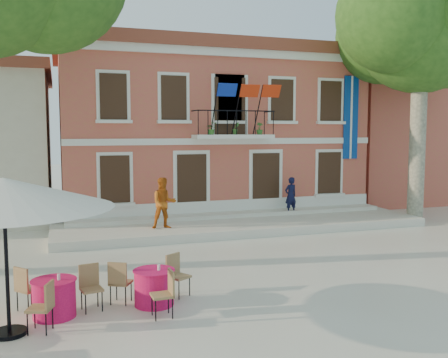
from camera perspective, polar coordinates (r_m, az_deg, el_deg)
ground at (r=14.44m, az=0.89°, el=-9.43°), size 90.00×90.00×0.00m
main_building at (r=24.08m, az=-2.47°, el=5.66°), size 13.50×9.59×7.50m
neighbor_east at (r=30.50m, az=19.26°, el=4.28°), size 9.40×9.40×6.40m
terrace at (r=19.11m, az=2.20°, el=-5.26°), size 14.00×3.40×0.30m
plane_tree_east at (r=22.23m, az=21.67°, el=15.88°), size 5.42×5.42×10.66m
patio_umbrella at (r=9.73m, az=-23.89°, el=-1.57°), size 3.90×3.90×2.90m
pedestrian_navy at (r=20.71m, az=7.63°, el=-1.89°), size 0.62×0.47×1.53m
pedestrian_orange at (r=17.63m, az=-6.89°, el=-2.75°), size 0.89×0.70×1.80m
cafe_table_0 at (r=10.80m, az=-18.85°, el=-12.56°), size 1.77×1.84×0.95m
cafe_table_1 at (r=11.02m, az=-8.00°, el=-11.96°), size 1.87×1.65×0.95m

